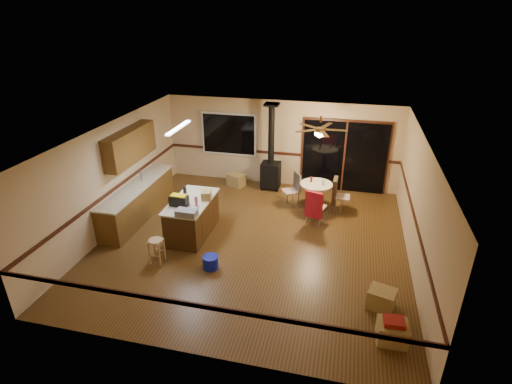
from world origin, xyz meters
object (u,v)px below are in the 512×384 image
(blue_bucket, at_px, (211,262))
(chair_right, at_px, (336,191))
(dining_table, at_px, (316,192))
(chair_left, at_px, (294,186))
(bar_stool, at_px, (157,251))
(chair_near, at_px, (314,205))
(box_corner_a, at_px, (392,332))
(box_under_window, at_px, (236,180))
(toolbox_grey, at_px, (187,213))
(wood_stove, at_px, (271,166))
(box_corner_b, at_px, (382,299))
(kitchen_island, at_px, (192,217))
(toolbox_black, at_px, (179,201))

(blue_bucket, bearing_deg, chair_right, 53.40)
(dining_table, height_order, chair_left, chair_left)
(bar_stool, distance_m, chair_near, 3.92)
(chair_right, bearing_deg, box_corner_a, -75.09)
(dining_table, height_order, box_under_window, dining_table)
(toolbox_grey, bearing_deg, box_corner_a, -22.36)
(toolbox_grey, xyz_separation_m, chair_near, (2.61, 1.79, -0.37))
(chair_near, distance_m, box_under_window, 3.24)
(wood_stove, xyz_separation_m, chair_near, (1.50, -1.98, -0.13))
(dining_table, height_order, chair_right, chair_right)
(chair_left, relative_size, box_corner_b, 1.20)
(kitchen_island, distance_m, box_under_window, 3.02)
(toolbox_black, relative_size, chair_near, 0.60)
(blue_bucket, distance_m, box_under_window, 4.28)
(toolbox_black, height_order, box_corner_a, toolbox_black)
(wood_stove, xyz_separation_m, toolbox_grey, (-1.11, -3.77, 0.24))
(box_corner_a, distance_m, box_corner_b, 0.82)
(toolbox_black, xyz_separation_m, box_corner_a, (4.64, -2.20, -0.83))
(chair_left, relative_size, box_corner_a, 1.15)
(kitchen_island, relative_size, bar_stool, 3.04)
(toolbox_black, relative_size, chair_left, 0.75)
(toolbox_grey, bearing_deg, box_under_window, 89.31)
(chair_right, relative_size, box_under_window, 1.46)
(kitchen_island, relative_size, box_corner_b, 3.60)
(toolbox_grey, height_order, bar_stool, toolbox_grey)
(wood_stove, relative_size, toolbox_grey, 5.51)
(chair_right, distance_m, box_under_window, 3.23)
(wood_stove, xyz_separation_m, box_corner_a, (3.17, -5.53, -0.54))
(wood_stove, bearing_deg, box_corner_a, -60.21)
(box_corner_a, bearing_deg, wood_stove, 119.79)
(toolbox_grey, relative_size, chair_near, 0.65)
(box_corner_a, bearing_deg, kitchen_island, 150.96)
(bar_stool, height_order, chair_left, chair_left)
(blue_bucket, height_order, chair_near, chair_near)
(wood_stove, xyz_separation_m, bar_stool, (-1.62, -4.33, -0.45))
(chair_left, distance_m, box_corner_a, 5.15)
(blue_bucket, bearing_deg, wood_stove, 84.31)
(dining_table, bearing_deg, box_under_window, 157.34)
(chair_right, height_order, box_under_window, chair_right)
(chair_right, height_order, box_corner_a, chair_right)
(blue_bucket, distance_m, box_corner_b, 3.49)
(kitchen_island, bearing_deg, wood_stove, 66.91)
(chair_right, distance_m, box_corner_b, 3.84)
(kitchen_island, height_order, chair_right, chair_right)
(bar_stool, bearing_deg, dining_table, 46.36)
(wood_stove, distance_m, chair_near, 2.49)
(kitchen_island, height_order, chair_left, chair_left)
(dining_table, bearing_deg, wood_stove, 142.78)
(bar_stool, height_order, box_corner_b, bar_stool)
(chair_left, bearing_deg, chair_near, -57.54)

